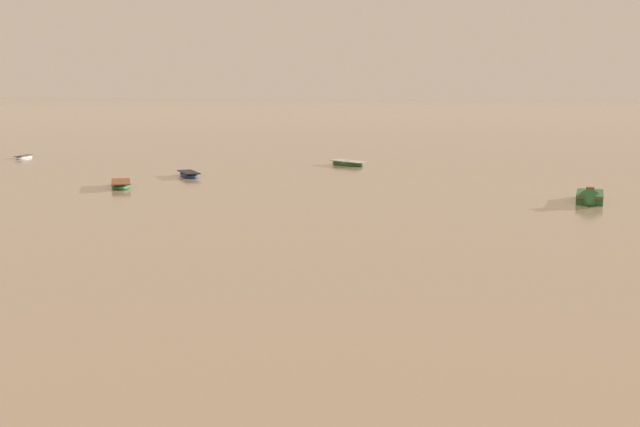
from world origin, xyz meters
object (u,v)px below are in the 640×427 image
rowboat_moored_3 (348,164)px  rowboat_moored_4 (189,175)px  motorboat_moored_2 (590,199)px  rowboat_moored_5 (24,157)px  rowboat_moored_2 (121,185)px

rowboat_moored_3 → rowboat_moored_4: bearing=79.5°
rowboat_moored_3 → rowboat_moored_4: size_ratio=1.14×
rowboat_moored_3 → motorboat_moored_2: bearing=168.7°
rowboat_moored_5 → rowboat_moored_2: bearing=47.3°
rowboat_moored_2 → rowboat_moored_3: size_ratio=1.04×
rowboat_moored_5 → motorboat_moored_2: bearing=70.5°
rowboat_moored_5 → rowboat_moored_3: bearing=91.0°
rowboat_moored_2 → rowboat_moored_3: bearing=-62.5°
rowboat_moored_3 → rowboat_moored_4: 18.68m
motorboat_moored_2 → rowboat_moored_3: size_ratio=1.19×
rowboat_moored_2 → rowboat_moored_4: size_ratio=1.18×
motorboat_moored_2 → rowboat_moored_3: motorboat_moored_2 is taller
rowboat_moored_3 → rowboat_moored_4: (-11.98, -14.34, -0.01)m
rowboat_moored_2 → motorboat_moored_2: motorboat_moored_2 is taller
rowboat_moored_4 → rowboat_moored_2: bearing=126.0°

